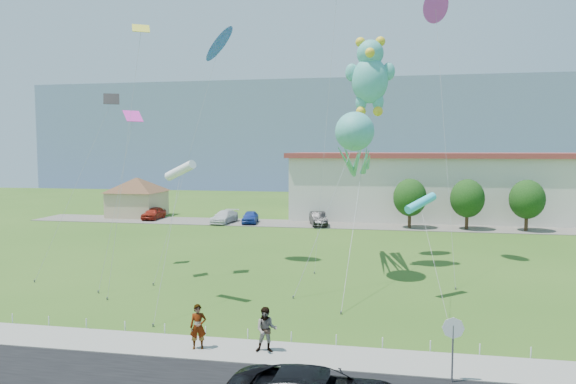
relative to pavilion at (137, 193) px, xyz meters
The scene contains 26 objects.
ground 45.05m from the pavilion, 57.72° to the right, with size 160.00×160.00×0.00m, color #2F5718.
sidewalk 47.39m from the pavilion, 59.50° to the right, with size 80.00×2.50×0.10m, color gray.
parking_strip 24.37m from the pavilion, ahead, with size 70.00×6.00×0.06m, color #59544C.
hill_ridge 85.96m from the pavilion, 73.69° to the left, with size 160.00×50.00×25.00m, color #758AA1.
pavilion is the anchor object (origin of this frame).
warehouse 50.37m from the pavilion, ahead, with size 61.00×15.00×8.20m.
stop_sign 53.90m from the pavilion, 51.56° to the right, with size 0.80×0.07×2.50m.
rope_fence 46.13m from the pavilion, 58.59° to the right, with size 26.05×0.05×0.50m.
tree_near 34.24m from the pavilion, ahead, with size 3.60×3.60×5.47m.
tree_mid 40.20m from the pavilion, ahead, with size 3.60×3.60×5.47m.
tree_far 46.18m from the pavilion, ahead, with size 3.60×3.60×5.47m.
pedestrian_left 47.09m from the pavilion, 60.40° to the right, with size 0.70×0.46×1.92m, color gray.
pedestrian_right 48.47m from the pavilion, 57.27° to the right, with size 0.93×0.72×1.90m, color gray.
parked_car_red 4.67m from the pavilion, 35.85° to the right, with size 1.77×4.41×1.50m, color maroon.
parked_car_white 13.62m from the pavilion, 16.75° to the right, with size 1.98×4.88×1.42m, color silver.
parked_car_blue 16.47m from the pavilion, 12.77° to the right, with size 1.67×4.14×1.41m, color navy.
parked_car_black 24.36m from the pavilion, ahead, with size 1.61×4.63×1.52m, color black.
octopus_kite 39.39m from the pavilion, 41.64° to the right, with size 4.49×12.61×11.05m.
teddy_bear_kite 39.73m from the pavilion, 38.36° to the right, with size 3.50×12.39×16.56m.
small_kite_blue 33.55m from the pavilion, 52.30° to the right, with size 3.21×7.72×17.03m.
small_kite_yellow 35.52m from the pavilion, 62.98° to the right, with size 1.29×6.17×16.92m.
small_kite_white 39.88m from the pavilion, 59.94° to the right, with size 0.50×5.38×7.87m.
small_kite_purple 43.61m from the pavilion, 31.79° to the right, with size 1.80×8.45×19.75m.
small_kite_black 30.41m from the pavilion, 67.61° to the right, with size 3.45×6.13×12.70m.
small_kite_pink 34.28m from the pavilion, 63.93° to the right, with size 1.32×4.43×11.20m.
small_kite_cyan 45.38m from the pavilion, 43.05° to the right, with size 1.40×6.20×5.95m.
Camera 1 is at (6.81, -23.20, 8.57)m, focal length 32.00 mm.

